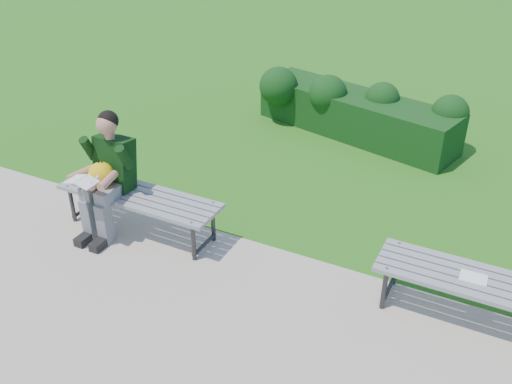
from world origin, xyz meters
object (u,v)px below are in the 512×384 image
Objects in this scene: hedge at (353,109)px; paper_sheet at (474,278)px; bench_left at (139,199)px; bench_right at (485,286)px; seated_boy at (107,171)px.

hedge reaches higher than paper_sheet.
hedge is at bearing 71.16° from bench_left.
seated_boy is (-3.73, -0.25, 0.30)m from bench_right.
hedge is at bearing 67.41° from seated_boy.
seated_boy is at bearing -176.19° from bench_right.
hedge is 4.00m from bench_right.
bench_left is at bearing 17.96° from seated_boy.
paper_sheet is (2.15, -3.31, 0.09)m from hedge.
bench_left is 3.34m from paper_sheet.
bench_left is at bearing -108.84° from hedge.
hedge is at bearing 123.08° from paper_sheet.
hedge is 3.95m from paper_sheet.
paper_sheet is at bearing -180.00° from bench_right.
hedge is 3.66m from bench_left.
hedge is 3.87m from seated_boy.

